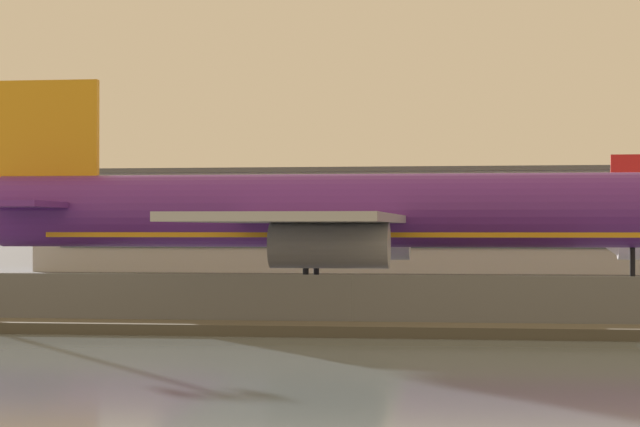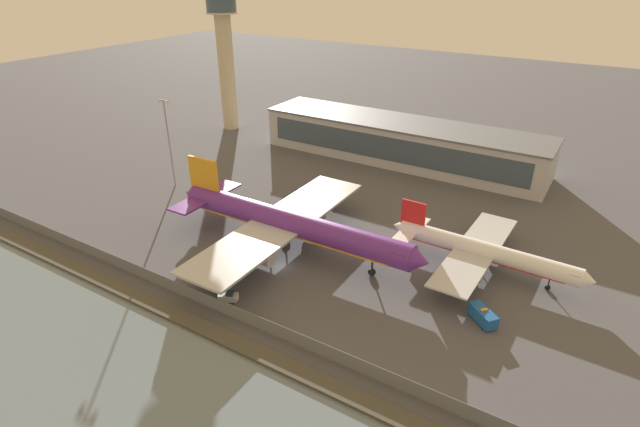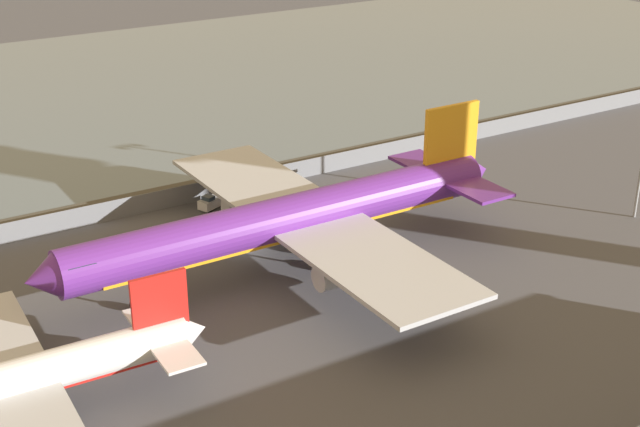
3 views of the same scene
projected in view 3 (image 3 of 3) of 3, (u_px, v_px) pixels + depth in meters
ground_plane at (248, 250)px, 100.47m from camera, size 500.00×500.00×0.00m
waterfront_lagoon at (62, 98)px, 155.90m from camera, size 320.00×98.00×0.01m
shoreline_seawall at (176, 190)px, 116.38m from camera, size 320.00×3.00×0.50m
perimeter_fence at (189, 194)px, 112.46m from camera, size 280.00×0.10×2.50m
cargo_jet_purple at (295, 218)px, 94.60m from camera, size 55.36×47.64×14.94m
baggage_tug at (210, 202)px, 111.01m from camera, size 3.57×2.75×1.80m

